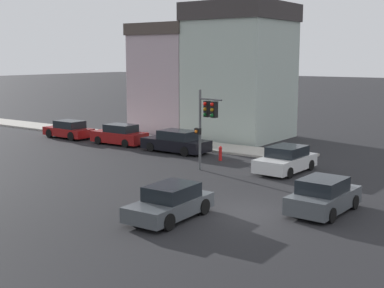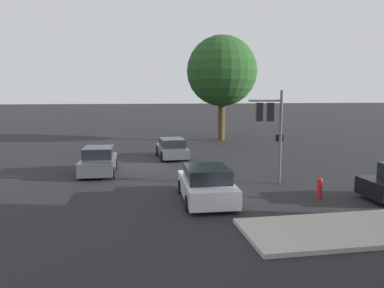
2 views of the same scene
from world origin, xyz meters
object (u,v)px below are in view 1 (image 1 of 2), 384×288
object	(u,v)px
traffic_signal	(206,116)
crossing_car_1	(324,196)
crossing_car_2	(170,203)
parked_car_0	(176,142)
crossing_car_0	(286,160)
fire_hydrant	(220,153)
parked_car_2	(69,130)
parked_car_1	(120,135)

from	to	relation	value
traffic_signal	crossing_car_1	xyz separation A→B (m)	(-3.81, -8.54, -2.45)
crossing_car_2	parked_car_0	world-z (taller)	parked_car_0
traffic_signal	crossing_car_0	xyz separation A→B (m)	(2.53, -3.73, -2.45)
crossing_car_1	fire_hydrant	world-z (taller)	crossing_car_1
crossing_car_0	parked_car_2	world-z (taller)	crossing_car_0
crossing_car_0	crossing_car_2	world-z (taller)	crossing_car_0
parked_car_0	parked_car_1	world-z (taller)	parked_car_1
traffic_signal	parked_car_1	xyz separation A→B (m)	(4.01, 10.50, -2.43)
crossing_car_0	parked_car_2	xyz separation A→B (m)	(1.40, 19.70, -0.01)
traffic_signal	parked_car_0	size ratio (longest dim) A/B	0.96
traffic_signal	fire_hydrant	bearing A→B (deg)	-153.47
traffic_signal	parked_car_0	bearing A→B (deg)	-119.32
crossing_car_1	parked_car_1	size ratio (longest dim) A/B	0.91
crossing_car_1	parked_car_0	xyz separation A→B (m)	(7.71, 13.66, 0.02)
crossing_car_2	parked_car_1	xyz separation A→B (m)	(12.24, 14.38, 0.06)
crossing_car_0	parked_car_1	bearing A→B (deg)	-93.90
crossing_car_0	parked_car_0	xyz separation A→B (m)	(1.37, 8.84, 0.02)
crossing_car_2	parked_car_2	world-z (taller)	parked_car_2
crossing_car_1	crossing_car_2	size ratio (longest dim) A/B	0.97
crossing_car_2	crossing_car_1	bearing A→B (deg)	131.12
parked_car_0	parked_car_2	distance (m)	10.86
traffic_signal	crossing_car_0	bearing A→B (deg)	132.10
crossing_car_0	fire_hydrant	size ratio (longest dim) A/B	4.63
crossing_car_0	crossing_car_1	size ratio (longest dim) A/B	1.08
parked_car_1	fire_hydrant	distance (m)	9.50
crossing_car_1	fire_hydrant	bearing A→B (deg)	56.04
parked_car_0	parked_car_2	bearing A→B (deg)	0.57
traffic_signal	parked_car_0	distance (m)	6.87
crossing_car_1	crossing_car_0	bearing A→B (deg)	39.11
crossing_car_2	fire_hydrant	distance (m)	12.37
traffic_signal	crossing_car_1	world-z (taller)	traffic_signal
crossing_car_1	parked_car_1	bearing A→B (deg)	69.56
traffic_signal	fire_hydrant	world-z (taller)	traffic_signal
crossing_car_0	crossing_car_1	bearing A→B (deg)	39.28
crossing_car_2	parked_car_1	world-z (taller)	parked_car_1
parked_car_1	crossing_car_0	bearing A→B (deg)	172.27
crossing_car_2	parked_car_0	distance (m)	15.09
parked_car_1	fire_hydrant	size ratio (longest dim) A/B	4.70
crossing_car_1	fire_hydrant	distance (m)	11.83
crossing_car_2	parked_car_0	xyz separation A→B (m)	(12.12, 8.99, 0.06)
parked_car_0	parked_car_1	distance (m)	5.39
crossing_car_0	parked_car_2	bearing A→B (deg)	-92.00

